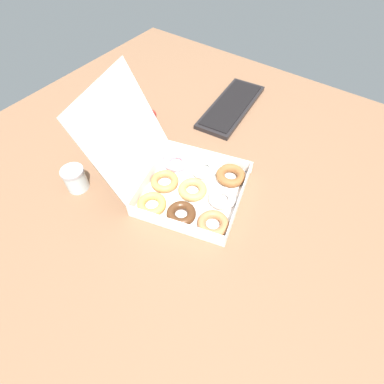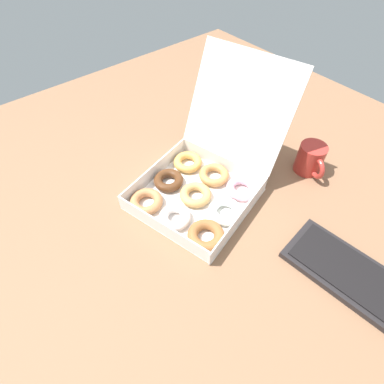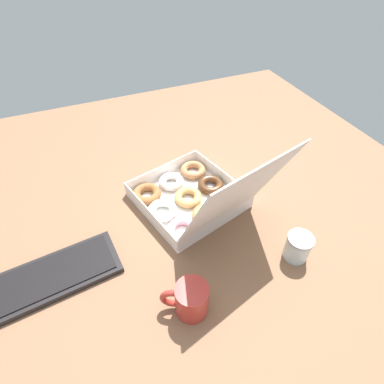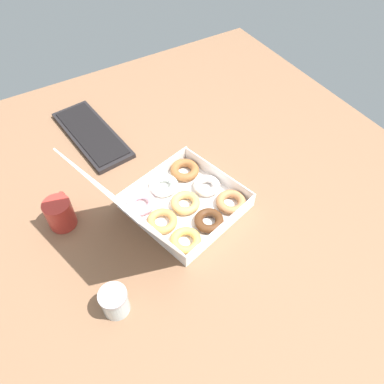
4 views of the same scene
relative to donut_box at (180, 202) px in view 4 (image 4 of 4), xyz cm
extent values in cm
cube|color=brown|center=(0.46, 1.23, -4.92)|extent=(180.00, 180.00, 2.00)
cube|color=white|center=(0.45, -2.41, -3.72)|extent=(38.76, 38.76, 0.40)
cube|color=white|center=(-14.66, -6.43, -0.92)|extent=(8.55, 30.70, 5.20)
cube|color=white|center=(15.55, 1.62, -0.92)|extent=(8.55, 30.70, 5.20)
cube|color=white|center=(4.48, -17.51, -0.92)|extent=(29.93, 8.34, 5.20)
cube|color=white|center=(-3.58, 12.70, -0.92)|extent=(29.93, 8.34, 5.20)
cube|color=white|center=(-5.27, 19.04, 16.18)|extent=(33.97, 20.79, 29.17)
torus|color=#B37548|center=(-6.83, -15.15, -2.15)|extent=(13.29, 13.29, 2.71)
torus|color=silver|center=(3.09, -12.17, -2.15)|extent=(12.66, 12.66, 2.65)
torus|color=#915A2F|center=(13.18, -9.41, -2.15)|extent=(13.00, 13.00, 2.94)
torus|color=#512E18|center=(-9.46, -5.01, -2.15)|extent=(13.08, 13.08, 2.74)
torus|color=tan|center=(0.28, -2.30, -2.15)|extent=(13.39, 13.39, 2.69)
torus|color=white|center=(10.66, 0.16, -2.15)|extent=(13.85, 13.85, 2.66)
torus|color=gold|center=(-12.02, 4.86, -2.15)|extent=(13.35, 13.35, 2.60)
torus|color=#BA8046|center=(-2.11, 7.57, -2.15)|extent=(13.37, 13.37, 2.56)
torus|color=#EDA6B8|center=(7.57, 10.09, -2.15)|extent=(9.95, 9.95, 2.50)
cube|color=black|center=(48.48, 11.34, -3.02)|extent=(41.53, 19.18, 1.80)
cube|color=black|center=(48.48, 11.34, -1.92)|extent=(38.08, 16.46, 0.40)
cylinder|color=#B5312A|center=(14.25, 34.03, 1.00)|extent=(8.43, 8.43, 9.85)
torus|color=#B5312A|center=(18.30, 32.03, 1.00)|extent=(6.98, 4.48, 7.03)
cylinder|color=black|center=(14.25, 34.03, 4.15)|extent=(7.41, 7.41, 0.59)
cylinder|color=silver|center=(-20.09, 30.87, -0.23)|extent=(7.13, 7.13, 7.39)
cylinder|color=#B2B2B7|center=(-20.09, 30.87, 3.97)|extent=(7.48, 7.48, 1.00)
camera|label=1|loc=(-50.67, -38.55, 74.95)|focal=28.00mm
camera|label=2|loc=(44.34, -40.24, 66.52)|focal=28.00mm
camera|label=3|loc=(27.54, 65.74, 71.53)|focal=28.00mm
camera|label=4|loc=(-65.27, 34.63, 92.51)|focal=35.00mm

